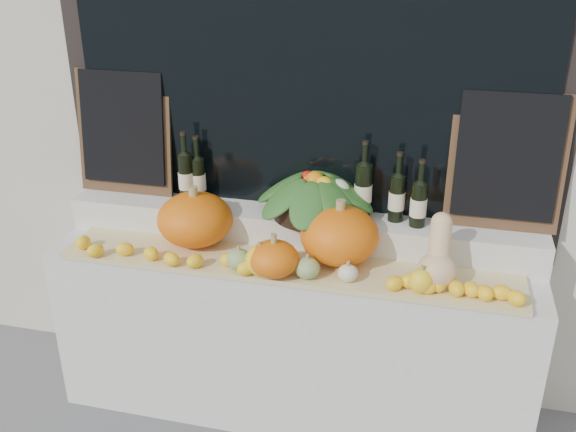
{
  "coord_description": "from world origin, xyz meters",
  "views": [
    {
      "loc": [
        0.62,
        -1.07,
        2.3
      ],
      "look_at": [
        0.0,
        1.45,
        1.12
      ],
      "focal_mm": 40.0,
      "sensor_mm": 36.0,
      "label": 1
    }
  ],
  "objects_px": {
    "pumpkin_right": "(340,235)",
    "pumpkin_left": "(195,219)",
    "produce_bowl": "(315,194)",
    "wine_bottle_tall": "(363,190)",
    "butternut_squash": "(438,258)"
  },
  "relations": [
    {
      "from": "pumpkin_right",
      "to": "pumpkin_left",
      "type": "bearing_deg",
      "value": 178.75
    },
    {
      "from": "pumpkin_right",
      "to": "wine_bottle_tall",
      "type": "xyz_separation_m",
      "value": [
        0.07,
        0.22,
        0.14
      ]
    },
    {
      "from": "pumpkin_right",
      "to": "wine_bottle_tall",
      "type": "distance_m",
      "value": 0.27
    },
    {
      "from": "butternut_squash",
      "to": "pumpkin_left",
      "type": "bearing_deg",
      "value": 174.33
    },
    {
      "from": "produce_bowl",
      "to": "pumpkin_right",
      "type": "bearing_deg",
      "value": -49.34
    },
    {
      "from": "produce_bowl",
      "to": "wine_bottle_tall",
      "type": "height_order",
      "value": "wine_bottle_tall"
    },
    {
      "from": "produce_bowl",
      "to": "wine_bottle_tall",
      "type": "distance_m",
      "value": 0.23
    },
    {
      "from": "produce_bowl",
      "to": "butternut_squash",
      "type": "bearing_deg",
      "value": -25.03
    },
    {
      "from": "wine_bottle_tall",
      "to": "butternut_squash",
      "type": "bearing_deg",
      "value": -41.01
    },
    {
      "from": "butternut_squash",
      "to": "produce_bowl",
      "type": "bearing_deg",
      "value": 154.97
    },
    {
      "from": "pumpkin_left",
      "to": "wine_bottle_tall",
      "type": "bearing_deg",
      "value": 15.09
    },
    {
      "from": "butternut_squash",
      "to": "produce_bowl",
      "type": "distance_m",
      "value": 0.66
    },
    {
      "from": "pumpkin_left",
      "to": "pumpkin_right",
      "type": "xyz_separation_m",
      "value": [
        0.7,
        -0.02,
        0.0
      ]
    },
    {
      "from": "pumpkin_left",
      "to": "produce_bowl",
      "type": "height_order",
      "value": "produce_bowl"
    },
    {
      "from": "butternut_squash",
      "to": "pumpkin_right",
      "type": "bearing_deg",
      "value": 167.43
    }
  ]
}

